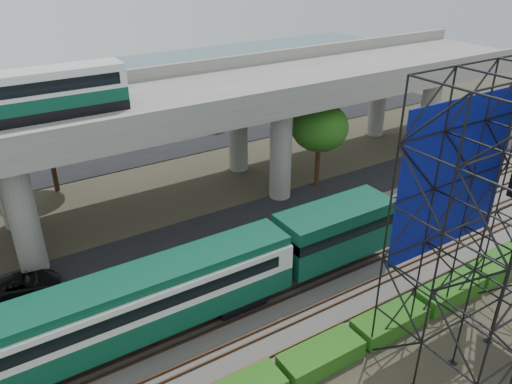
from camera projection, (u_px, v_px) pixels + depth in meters
ground at (260, 323)px, 28.99m from camera, size 140.00×140.00×0.00m
ballast_bed at (243, 303)px, 30.45m from camera, size 90.00×12.00×0.20m
service_road at (184, 240)px, 36.88m from camera, size 90.00×5.00×0.08m
parking_lot at (93, 142)px, 54.60m from camera, size 90.00×18.00×0.08m
harbor_water at (49, 95)px, 71.20m from camera, size 140.00×40.00×0.03m
rail_tracks at (243, 300)px, 30.37m from camera, size 90.00×9.52×0.16m
commuter_train at (165, 293)px, 26.89m from camera, size 29.30×3.06×4.30m
overpass at (139, 115)px, 37.06m from camera, size 80.00×12.00×12.40m
scaffold_tower at (501, 234)px, 23.56m from camera, size 9.36×6.36×15.00m
hedge_strip at (321, 355)px, 25.97m from camera, size 34.60×1.80×1.20m
trees at (88, 159)px, 36.43m from camera, size 40.94×16.94×7.69m
suv at (21, 285)px, 30.99m from camera, size 4.99×2.96×1.30m
parked_cars at (95, 138)px, 53.97m from camera, size 37.31×9.22×1.31m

